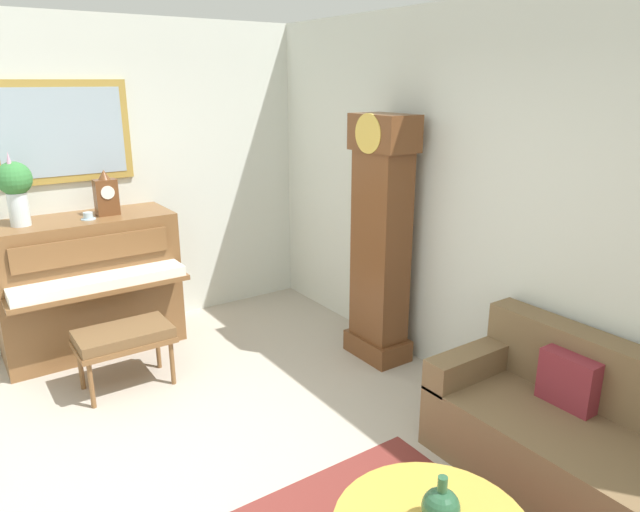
{
  "coord_description": "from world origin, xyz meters",
  "views": [
    {
      "loc": [
        2.68,
        -0.84,
        2.27
      ],
      "look_at": [
        -0.48,
        1.33,
        1.08
      ],
      "focal_mm": 32.24,
      "sensor_mm": 36.0,
      "label": 1
    }
  ],
  "objects_px": {
    "grandfather_clock": "(380,247)",
    "flower_vase": "(15,186)",
    "green_jug": "(441,507)",
    "piano": "(89,284)",
    "piano_bench": "(124,338)",
    "couch": "(602,450)",
    "teacup": "(88,217)",
    "mantel_clock": "(106,195)"
  },
  "relations": [
    {
      "from": "green_jug",
      "to": "couch",
      "type": "bearing_deg",
      "value": 87.66
    },
    {
      "from": "piano",
      "to": "couch",
      "type": "xyz_separation_m",
      "value": [
        3.56,
        1.83,
        -0.28
      ]
    },
    {
      "from": "grandfather_clock",
      "to": "green_jug",
      "type": "height_order",
      "value": "grandfather_clock"
    },
    {
      "from": "piano",
      "to": "green_jug",
      "type": "height_order",
      "value": "piano"
    },
    {
      "from": "flower_vase",
      "to": "grandfather_clock",
      "type": "bearing_deg",
      "value": 57.81
    },
    {
      "from": "piano",
      "to": "grandfather_clock",
      "type": "bearing_deg",
      "value": 52.27
    },
    {
      "from": "mantel_clock",
      "to": "teacup",
      "type": "relative_size",
      "value": 3.28
    },
    {
      "from": "flower_vase",
      "to": "teacup",
      "type": "distance_m",
      "value": 0.57
    },
    {
      "from": "piano_bench",
      "to": "couch",
      "type": "height_order",
      "value": "couch"
    },
    {
      "from": "piano",
      "to": "green_jug",
      "type": "bearing_deg",
      "value": 9.87
    },
    {
      "from": "grandfather_clock",
      "to": "piano_bench",
      "type": "bearing_deg",
      "value": -109.55
    },
    {
      "from": "piano_bench",
      "to": "mantel_clock",
      "type": "bearing_deg",
      "value": 167.06
    },
    {
      "from": "couch",
      "to": "green_jug",
      "type": "xyz_separation_m",
      "value": [
        -0.05,
        -1.22,
        0.18
      ]
    },
    {
      "from": "teacup",
      "to": "green_jug",
      "type": "distance_m",
      "value": 3.55
    },
    {
      "from": "teacup",
      "to": "flower_vase",
      "type": "bearing_deg",
      "value": -99.82
    },
    {
      "from": "couch",
      "to": "mantel_clock",
      "type": "distance_m",
      "value": 4.04
    },
    {
      "from": "grandfather_clock",
      "to": "couch",
      "type": "height_order",
      "value": "grandfather_clock"
    },
    {
      "from": "piano_bench",
      "to": "grandfather_clock",
      "type": "height_order",
      "value": "grandfather_clock"
    },
    {
      "from": "grandfather_clock",
      "to": "teacup",
      "type": "distance_m",
      "value": 2.4
    },
    {
      "from": "piano_bench",
      "to": "grandfather_clock",
      "type": "distance_m",
      "value": 2.11
    },
    {
      "from": "grandfather_clock",
      "to": "flower_vase",
      "type": "relative_size",
      "value": 3.5
    },
    {
      "from": "flower_vase",
      "to": "teacup",
      "type": "xyz_separation_m",
      "value": [
        0.08,
        0.48,
        -0.29
      ]
    },
    {
      "from": "flower_vase",
      "to": "green_jug",
      "type": "distance_m",
      "value": 3.8
    },
    {
      "from": "green_jug",
      "to": "piano",
      "type": "bearing_deg",
      "value": -170.13
    },
    {
      "from": "mantel_clock",
      "to": "teacup",
      "type": "bearing_deg",
      "value": -65.28
    },
    {
      "from": "piano",
      "to": "flower_vase",
      "type": "distance_m",
      "value": 1.0
    },
    {
      "from": "green_jug",
      "to": "flower_vase",
      "type": "bearing_deg",
      "value": -163.26
    },
    {
      "from": "piano",
      "to": "piano_bench",
      "type": "distance_m",
      "value": 0.85
    },
    {
      "from": "piano",
      "to": "couch",
      "type": "height_order",
      "value": "piano"
    },
    {
      "from": "couch",
      "to": "flower_vase",
      "type": "height_order",
      "value": "flower_vase"
    },
    {
      "from": "grandfather_clock",
      "to": "flower_vase",
      "type": "height_order",
      "value": "grandfather_clock"
    },
    {
      "from": "flower_vase",
      "to": "couch",
      "type": "bearing_deg",
      "value": 32.54
    },
    {
      "from": "piano_bench",
      "to": "couch",
      "type": "relative_size",
      "value": 0.37
    },
    {
      "from": "piano_bench",
      "to": "flower_vase",
      "type": "distance_m",
      "value": 1.44
    },
    {
      "from": "piano",
      "to": "mantel_clock",
      "type": "xyz_separation_m",
      "value": [
        0.0,
        0.22,
        0.75
      ]
    },
    {
      "from": "piano",
      "to": "green_jug",
      "type": "distance_m",
      "value": 3.57
    },
    {
      "from": "mantel_clock",
      "to": "flower_vase",
      "type": "distance_m",
      "value": 0.68
    },
    {
      "from": "couch",
      "to": "flower_vase",
      "type": "bearing_deg",
      "value": -147.46
    },
    {
      "from": "mantel_clock",
      "to": "teacup",
      "type": "height_order",
      "value": "mantel_clock"
    },
    {
      "from": "flower_vase",
      "to": "green_jug",
      "type": "relative_size",
      "value": 2.42
    },
    {
      "from": "flower_vase",
      "to": "teacup",
      "type": "height_order",
      "value": "flower_vase"
    },
    {
      "from": "grandfather_clock",
      "to": "flower_vase",
      "type": "distance_m",
      "value": 2.88
    }
  ]
}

